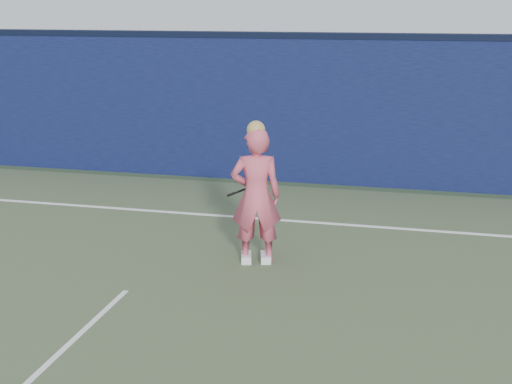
# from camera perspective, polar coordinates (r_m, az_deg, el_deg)

# --- Properties ---
(ground) EXTENTS (80.00, 80.00, 0.00)m
(ground) POSITION_cam_1_polar(r_m,az_deg,el_deg) (7.26, -13.58, -10.76)
(ground) COLOR #2F4027
(ground) RESTS_ON ground
(backstop_wall) EXTENTS (24.00, 0.40, 2.50)m
(backstop_wall) POSITION_cam_1_polar(r_m,az_deg,el_deg) (12.80, -0.61, 6.65)
(backstop_wall) COLOR #0C1038
(backstop_wall) RESTS_ON ground
(wall_cap) EXTENTS (24.00, 0.42, 0.10)m
(wall_cap) POSITION_cam_1_polar(r_m,az_deg,el_deg) (12.68, -0.63, 12.47)
(wall_cap) COLOR black
(wall_cap) RESTS_ON backstop_wall
(player) EXTENTS (0.69, 0.54, 1.76)m
(player) POSITION_cam_1_polar(r_m,az_deg,el_deg) (8.57, 0.00, -0.29)
(player) COLOR #CF5066
(player) RESTS_ON ground
(racket) EXTENTS (0.45, 0.31, 0.28)m
(racket) POSITION_cam_1_polar(r_m,az_deg,el_deg) (9.04, -0.16, 0.44)
(racket) COLOR black
(racket) RESTS_ON ground
(court_lines) EXTENTS (11.00, 12.04, 0.01)m
(court_lines) POSITION_cam_1_polar(r_m,az_deg,el_deg) (7.00, -14.83, -11.77)
(court_lines) COLOR white
(court_lines) RESTS_ON court_surface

